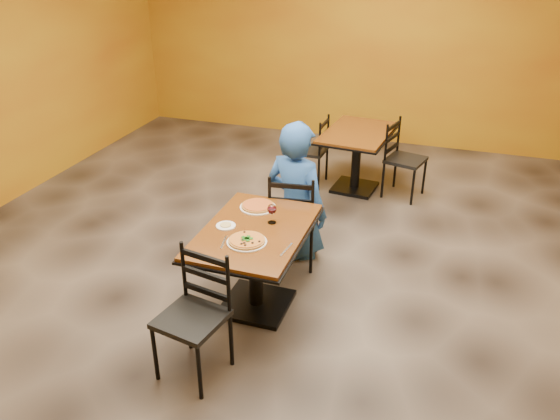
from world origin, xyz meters
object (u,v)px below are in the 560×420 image
(pizza_main, at_px, (247,240))
(plate_main, at_px, (247,242))
(diner, at_px, (297,189))
(plate_far, at_px, (258,207))
(chair_main_far, at_px, (294,217))
(wine_glass, at_px, (272,213))
(table_main, at_px, (255,250))
(chair_main_near, at_px, (191,320))
(chair_second_right, at_px, (406,160))
(table_second, at_px, (357,147))
(pizza_far, at_px, (258,205))
(chair_second_left, at_px, (310,151))
(side_plate, at_px, (226,226))

(pizza_main, bearing_deg, plate_main, 0.00)
(diner, height_order, plate_far, diner)
(chair_main_far, relative_size, plate_far, 3.06)
(pizza_main, bearing_deg, wine_glass, 78.33)
(table_main, relative_size, chair_main_near, 1.31)
(chair_main_far, height_order, chair_second_right, chair_main_far)
(table_second, xyz_separation_m, chair_main_near, (-0.44, -3.52, -0.08))
(plate_far, relative_size, pizza_far, 1.11)
(table_second, xyz_separation_m, pizza_far, (-0.41, -2.27, 0.22))
(chair_second_left, bearing_deg, diner, 13.30)
(chair_main_far, relative_size, chair_second_left, 1.09)
(diner, xyz_separation_m, side_plate, (-0.29, -1.01, 0.08))
(table_main, relative_size, wine_glass, 6.83)
(chair_second_left, xyz_separation_m, diner, (0.34, -1.65, 0.24))
(chair_main_near, xyz_separation_m, wine_glass, (0.23, 1.04, 0.37))
(chair_main_near, relative_size, plate_far, 3.04)
(plate_far, xyz_separation_m, pizza_far, (0.00, 0.00, 0.02))
(chair_main_far, relative_size, wine_glass, 5.27)
(diner, bearing_deg, table_second, -82.42)
(table_main, height_order, chair_main_far, chair_main_far)
(diner, height_order, plate_main, diner)
(table_main, xyz_separation_m, table_second, (0.30, 2.64, -0.01))
(chair_second_left, relative_size, plate_main, 2.79)
(chair_main_near, height_order, pizza_far, chair_main_near)
(chair_main_near, relative_size, wine_glass, 5.23)
(chair_second_right, distance_m, diner, 1.87)
(plate_main, bearing_deg, wine_glass, 78.33)
(chair_second_left, xyz_separation_m, pizza_main, (0.31, -2.85, 0.34))
(chair_main_near, height_order, plate_main, chair_main_near)
(chair_main_near, bearing_deg, chair_second_right, 84.26)
(pizza_main, height_order, pizza_far, same)
(diner, relative_size, side_plate, 8.47)
(chair_main_near, height_order, chair_second_right, chair_main_near)
(table_main, distance_m, pizza_main, 0.30)
(plate_main, bearing_deg, plate_far, 102.77)
(table_main, bearing_deg, plate_far, 107.25)
(table_second, height_order, plate_far, plate_far)
(table_second, xyz_separation_m, plate_main, (-0.28, -2.85, 0.20))
(chair_main_far, bearing_deg, chair_second_left, -86.87)
(chair_second_right, xyz_separation_m, side_plate, (-1.12, -2.66, 0.30))
(chair_main_far, bearing_deg, table_second, -105.11)
(chair_second_right, distance_m, plate_main, 3.00)
(wine_glass, bearing_deg, pizza_far, 133.44)
(chair_main_near, bearing_deg, pizza_far, 99.36)
(side_plate, bearing_deg, plate_main, -35.96)
(chair_main_far, bearing_deg, pizza_main, 78.30)
(chair_main_near, xyz_separation_m, pizza_main, (0.16, 0.67, 0.30))
(chair_second_left, height_order, plate_main, chair_second_left)
(plate_far, xyz_separation_m, side_plate, (-0.12, -0.40, 0.00))
(chair_main_near, xyz_separation_m, pizza_far, (0.02, 1.26, 0.30))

